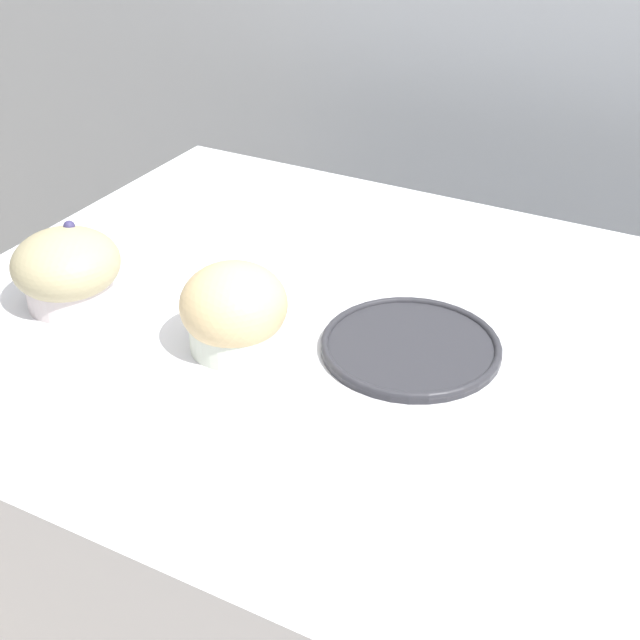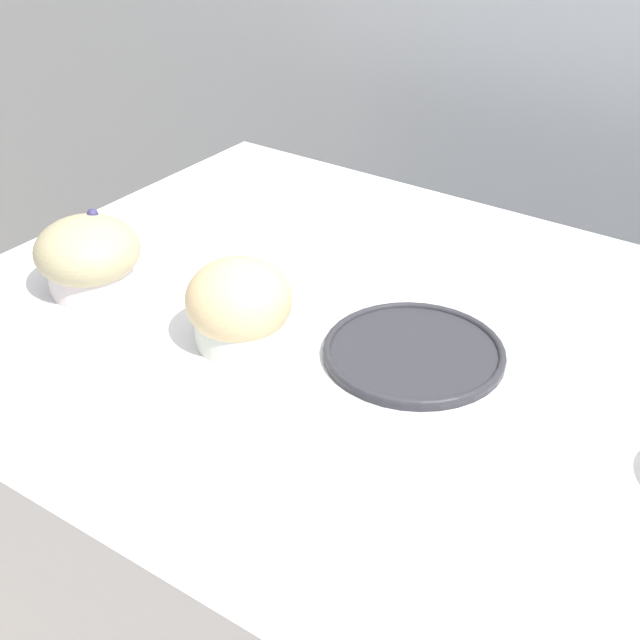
{
  "view_description": "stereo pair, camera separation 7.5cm",
  "coord_description": "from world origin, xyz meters",
  "views": [
    {
      "loc": [
        0.2,
        -0.63,
        1.38
      ],
      "look_at": [
        -0.1,
        -0.06,
        0.99
      ],
      "focal_mm": 50.0,
      "sensor_mm": 36.0,
      "label": 1
    },
    {
      "loc": [
        0.26,
        -0.59,
        1.38
      ],
      "look_at": [
        -0.1,
        -0.06,
        0.99
      ],
      "focal_mm": 50.0,
      "sensor_mm": 36.0,
      "label": 2
    }
  ],
  "objects": [
    {
      "name": "muffin_back_right",
      "position": [
        -0.36,
        -0.09,
        0.98
      ],
      "size": [
        0.1,
        0.1,
        0.08
      ],
      "color": "silver",
      "rests_on": "display_counter"
    },
    {
      "name": "wall_back",
      "position": [
        0.0,
        0.6,
        0.9
      ],
      "size": [
        3.2,
        0.1,
        1.8
      ],
      "primitive_type": "cube",
      "color": "#B2B7BC",
      "rests_on": "ground"
    },
    {
      "name": "muffin_front_center",
      "position": [
        -0.18,
        -0.08,
        0.98
      ],
      "size": [
        0.09,
        0.09,
        0.08
      ],
      "color": "white",
      "rests_on": "display_counter"
    },
    {
      "name": "serving_plate",
      "position": [
        -0.04,
        -0.01,
        0.95
      ],
      "size": [
        0.16,
        0.16,
        0.01
      ],
      "color": "#2D2D33",
      "rests_on": "display_counter"
    }
  ]
}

